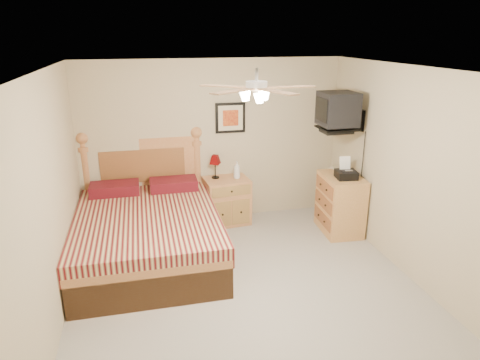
% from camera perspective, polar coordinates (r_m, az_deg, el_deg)
% --- Properties ---
extents(floor, '(4.50, 4.50, 0.00)m').
position_cam_1_polar(floor, '(5.09, 1.25, -14.94)').
color(floor, gray).
rests_on(floor, ground).
extents(ceiling, '(4.00, 4.50, 0.04)m').
position_cam_1_polar(ceiling, '(4.24, 1.49, 14.38)').
color(ceiling, white).
rests_on(ceiling, ground).
extents(wall_back, '(4.00, 0.04, 2.50)m').
position_cam_1_polar(wall_back, '(6.62, -3.60, 5.06)').
color(wall_back, '#BDAE8B').
rests_on(wall_back, ground).
extents(wall_front, '(4.00, 0.04, 2.50)m').
position_cam_1_polar(wall_front, '(2.66, 14.44, -18.51)').
color(wall_front, '#BDAE8B').
rests_on(wall_front, ground).
extents(wall_left, '(0.04, 4.50, 2.50)m').
position_cam_1_polar(wall_left, '(4.48, -24.31, -3.60)').
color(wall_left, '#BDAE8B').
rests_on(wall_left, ground).
extents(wall_right, '(0.04, 4.50, 2.50)m').
position_cam_1_polar(wall_right, '(5.36, 22.54, 0.22)').
color(wall_right, '#BDAE8B').
rests_on(wall_right, ground).
extents(bed, '(1.79, 2.34, 1.51)m').
position_cam_1_polar(bed, '(5.60, -12.46, -3.30)').
color(bed, '#C27340').
rests_on(bed, ground).
extents(nightstand, '(0.71, 0.56, 0.72)m').
position_cam_1_polar(nightstand, '(6.69, -1.78, -2.77)').
color(nightstand, '#C77D48').
rests_on(nightstand, ground).
extents(table_lamp, '(0.24, 0.24, 0.37)m').
position_cam_1_polar(table_lamp, '(6.56, -3.33, 1.80)').
color(table_lamp, '#5B0203').
rests_on(table_lamp, nightstand).
extents(lotion_bottle, '(0.11, 0.11, 0.27)m').
position_cam_1_polar(lotion_bottle, '(6.54, -0.42, 1.35)').
color(lotion_bottle, white).
rests_on(lotion_bottle, nightstand).
extents(framed_picture, '(0.46, 0.04, 0.46)m').
position_cam_1_polar(framed_picture, '(6.57, -1.29, 8.29)').
color(framed_picture, black).
rests_on(framed_picture, wall_back).
extents(dresser, '(0.56, 0.77, 0.88)m').
position_cam_1_polar(dresser, '(6.53, 13.20, -3.12)').
color(dresser, '#B7873C').
rests_on(dresser, ground).
extents(fax_machine, '(0.32, 0.33, 0.30)m').
position_cam_1_polar(fax_machine, '(6.24, 14.05, 1.51)').
color(fax_machine, black).
rests_on(fax_machine, dresser).
extents(magazine_lower, '(0.26, 0.29, 0.02)m').
position_cam_1_polar(magazine_lower, '(6.60, 12.54, 1.32)').
color(magazine_lower, '#BCAC96').
rests_on(magazine_lower, dresser).
extents(magazine_upper, '(0.23, 0.29, 0.02)m').
position_cam_1_polar(magazine_upper, '(6.60, 12.48, 1.51)').
color(magazine_upper, tan).
rests_on(magazine_upper, magazine_lower).
extents(wall_tv, '(0.56, 0.46, 0.58)m').
position_cam_1_polar(wall_tv, '(6.20, 14.16, 8.87)').
color(wall_tv, black).
rests_on(wall_tv, wall_right).
extents(ceiling_fan, '(1.14, 1.14, 0.28)m').
position_cam_1_polar(ceiling_fan, '(4.06, 2.21, 12.18)').
color(ceiling_fan, white).
rests_on(ceiling_fan, ceiling).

